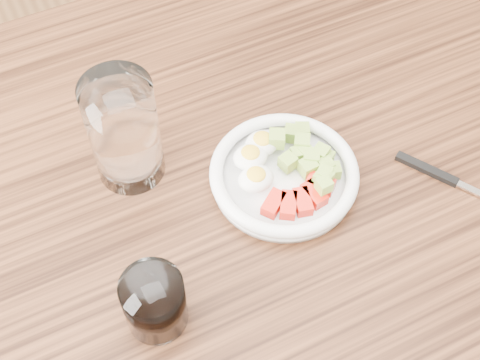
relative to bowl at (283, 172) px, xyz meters
name	(u,v)px	position (x,y,z in m)	size (l,w,h in m)	color
dining_table	(250,236)	(-0.05, 0.00, -0.12)	(1.50, 0.90, 0.77)	brown
bowl	(283,172)	(0.00, 0.00, 0.00)	(0.19, 0.19, 0.05)	white
fork	(444,177)	(0.19, -0.09, -0.01)	(0.10, 0.16, 0.01)	black
water_glass	(124,131)	(-0.17, 0.10, 0.06)	(0.09, 0.09, 0.15)	white
coffee_glass	(155,302)	(-0.21, -0.10, 0.02)	(0.07, 0.07, 0.08)	white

